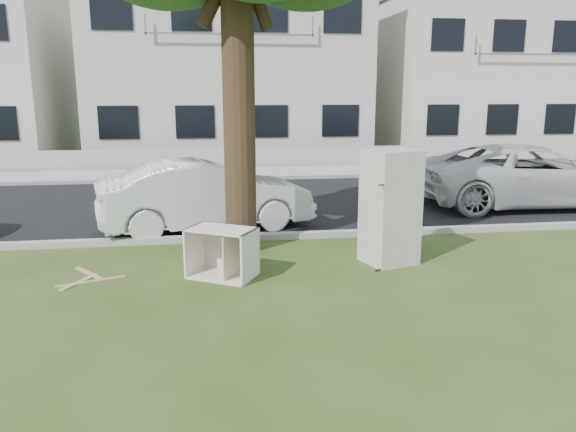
{
  "coord_description": "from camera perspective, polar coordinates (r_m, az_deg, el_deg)",
  "views": [
    {
      "loc": [
        -0.94,
        -7.78,
        2.79
      ],
      "look_at": [
        0.26,
        0.6,
        0.87
      ],
      "focal_mm": 35.0,
      "sensor_mm": 36.0,
      "label": 1
    }
  ],
  "objects": [
    {
      "name": "townhouse_right",
      "position": [
        28.41,
        19.53,
        13.36
      ],
      "size": [
        10.2,
        8.16,
        6.84
      ],
      "color": "beige",
      "rests_on": "ground"
    },
    {
      "name": "fridge",
      "position": [
        9.22,
        10.34,
        0.9
      ],
      "size": [
        0.94,
        0.9,
        1.85
      ],
      "primitive_type": "cube",
      "rotation": [
        0.0,
        0.0,
        0.3
      ],
      "color": "white",
      "rests_on": "ground"
    },
    {
      "name": "townhouse_center",
      "position": [
        25.32,
        -6.2,
        14.84
      ],
      "size": [
        11.22,
        8.16,
        7.44
      ],
      "color": "#BCB8AB",
      "rests_on": "ground"
    },
    {
      "name": "ground",
      "position": [
        8.32,
        -1.19,
        -6.82
      ],
      "size": [
        120.0,
        120.0,
        0.0
      ],
      "primitive_type": "plane",
      "color": "#2D3F16"
    },
    {
      "name": "plank_c",
      "position": [
        8.88,
        -20.4,
        -6.3
      ],
      "size": [
        0.45,
        0.71,
        0.02
      ],
      "primitive_type": "cube",
      "rotation": [
        0.0,
        0.0,
        1.05
      ],
      "color": "tan",
      "rests_on": "ground"
    },
    {
      "name": "sidewalk",
      "position": [
        19.01,
        -5.22,
        4.31
      ],
      "size": [
        120.0,
        2.8,
        0.01
      ],
      "primitive_type": "cube",
      "color": "gray",
      "rests_on": "ground"
    },
    {
      "name": "kerb_near",
      "position": [
        10.65,
        -2.79,
        -2.42
      ],
      "size": [
        120.0,
        0.18,
        0.12
      ],
      "primitive_type": "cube",
      "color": "gray",
      "rests_on": "ground"
    },
    {
      "name": "car_right",
      "position": [
        14.81,
        23.27,
        3.81
      ],
      "size": [
        5.43,
        2.6,
        1.49
      ],
      "primitive_type": "imported",
      "rotation": [
        0.0,
        0.0,
        1.55
      ],
      "color": "silver",
      "rests_on": "ground"
    },
    {
      "name": "low_wall",
      "position": [
        20.55,
        -5.47,
        5.91
      ],
      "size": [
        120.0,
        0.15,
        0.7
      ],
      "primitive_type": "cube",
      "color": "gray",
      "rests_on": "ground"
    },
    {
      "name": "car_center",
      "position": [
        11.4,
        -8.34,
        2.07
      ],
      "size": [
        4.47,
        2.39,
        1.4
      ],
      "primitive_type": "imported",
      "rotation": [
        0.0,
        0.0,
        1.8
      ],
      "color": "silver",
      "rests_on": "ground"
    },
    {
      "name": "plank_a",
      "position": [
        8.84,
        -19.36,
        -6.3
      ],
      "size": [
        0.96,
        0.43,
        0.02
      ],
      "primitive_type": "cube",
      "rotation": [
        0.0,
        0.0,
        0.36
      ],
      "color": "#9B814B",
      "rests_on": "ground"
    },
    {
      "name": "cabinet",
      "position": [
        8.53,
        -6.71,
        -3.73
      ],
      "size": [
        1.15,
        1.02,
        0.76
      ],
      "primitive_type": "cube",
      "rotation": [
        0.0,
        0.0,
        -0.54
      ],
      "color": "beige",
      "rests_on": "ground"
    },
    {
      "name": "plank_b",
      "position": [
        9.23,
        -19.55,
        -5.52
      ],
      "size": [
        0.57,
        0.72,
        0.02
      ],
      "primitive_type": "cube",
      "rotation": [
        0.0,
        0.0,
        -0.93
      ],
      "color": "#A27D54",
      "rests_on": "ground"
    },
    {
      "name": "kerb_far",
      "position": [
        17.58,
        -4.97,
        3.61
      ],
      "size": [
        120.0,
        0.18,
        0.12
      ],
      "primitive_type": "cube",
      "color": "gray",
      "rests_on": "ground"
    },
    {
      "name": "road",
      "position": [
        14.09,
        -4.15,
        1.35
      ],
      "size": [
        120.0,
        7.0,
        0.01
      ],
      "primitive_type": "cube",
      "color": "black",
      "rests_on": "ground"
    }
  ]
}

